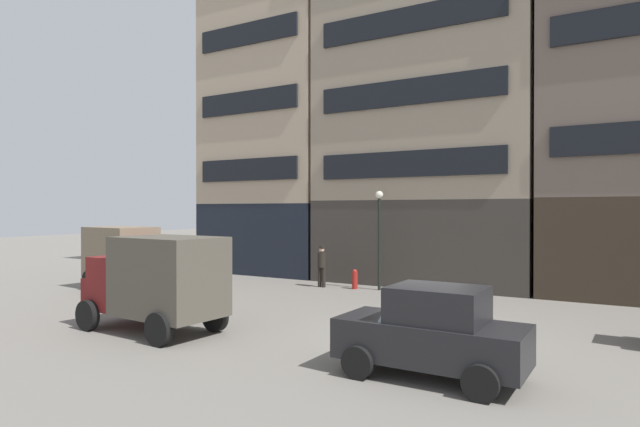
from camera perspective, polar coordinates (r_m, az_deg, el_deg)
name	(u,v)px	position (r m, az deg, el deg)	size (l,w,h in m)	color
ground_plane	(422,334)	(14.83, 11.00, -12.64)	(120.00, 120.00, 0.00)	slate
building_far_left	(279,107)	(29.51, -4.49, 11.36)	(7.59, 5.84, 17.78)	black
building_center_left	(429,105)	(25.52, 11.68, 11.40)	(10.16, 5.84, 16.32)	#38332D
delivery_truck_near	(155,280)	(15.24, -17.39, -6.86)	(4.44, 2.34, 2.62)	maroon
delivery_truck_far	(129,256)	(23.10, -19.90, -4.37)	(4.49, 2.49, 2.62)	maroon
sedan_dark	(432,332)	(10.98, 12.00, -12.42)	(3.72, 1.89, 1.83)	black
pedestrian_officer	(322,264)	(22.84, 0.19, -5.51)	(0.38, 0.38, 1.79)	black
streetlamp_curbside	(379,226)	(22.05, 6.41, -1.33)	(0.32, 0.32, 4.12)	black
fire_hydrant_curbside	(355,279)	(22.44, 3.78, -7.04)	(0.24, 0.24, 0.83)	maroon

